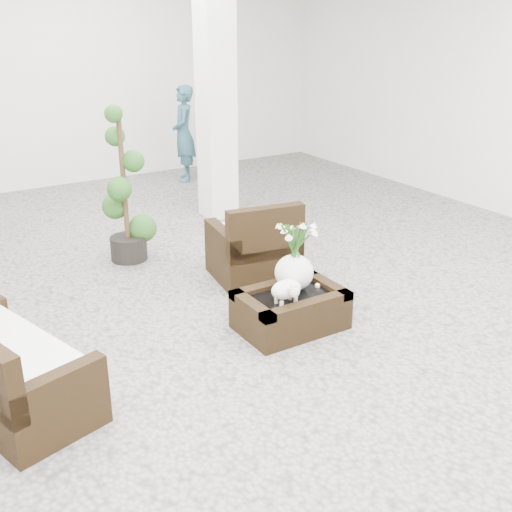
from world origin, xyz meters
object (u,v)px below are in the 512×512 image
armchair (253,238)px  topiary (124,187)px  loveseat (6,356)px  coffee_table (290,312)px

armchair → topiary: (-0.92, 1.14, 0.42)m
loveseat → armchair: bearing=-85.3°
coffee_table → topiary: bearing=104.9°
topiary → loveseat: bearing=-128.3°
armchair → loveseat: bearing=30.0°
loveseat → topiary: (1.71, 2.16, 0.46)m
coffee_table → loveseat: 2.33m
loveseat → topiary: size_ratio=0.85×
armchair → loveseat: size_ratio=0.60×
coffee_table → loveseat: loveseat is taller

